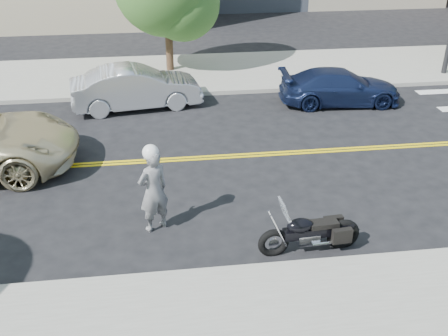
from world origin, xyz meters
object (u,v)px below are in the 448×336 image
parked_car_silver (136,88)px  parked_car_blue (340,87)px  motorcyclist (153,188)px  motorcycle (311,224)px

parked_car_silver → parked_car_blue: bearing=-102.7°
motorcyclist → parked_car_silver: motorcyclist is taller
motorcyclist → motorcycle: size_ratio=0.98×
motorcycle → parked_car_blue: motorcycle is taller
motorcycle → parked_car_silver: size_ratio=0.48×
motorcycle → parked_car_silver: parked_car_silver is taller
parked_car_silver → parked_car_blue: (7.00, -0.52, -0.11)m
parked_car_silver → motorcyclist: bearing=175.5°
motorcyclist → parked_car_blue: size_ratio=0.49×
motorcyclist → motorcycle: 3.40m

